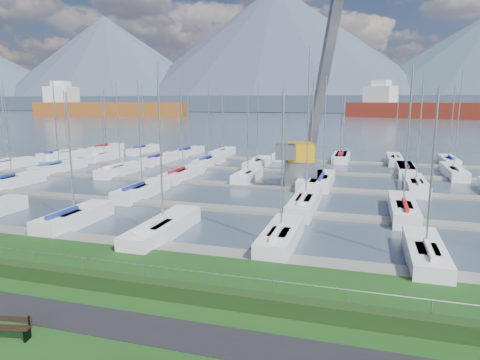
% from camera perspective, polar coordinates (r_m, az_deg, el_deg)
% --- Properties ---
extents(path, '(160.00, 2.00, 0.04)m').
position_cam_1_polar(path, '(17.75, -14.68, -18.30)').
color(path, black).
rests_on(path, grass).
extents(water, '(800.00, 540.00, 0.20)m').
position_cam_1_polar(water, '(276.44, 14.96, 8.36)').
color(water, '#3B4A57').
extents(hedge, '(80.00, 0.70, 0.70)m').
position_cam_1_polar(hedge, '(19.61, -10.69, -14.12)').
color(hedge, '#1C3413').
rests_on(hedge, grass).
extents(fence, '(80.00, 0.04, 0.04)m').
position_cam_1_polar(fence, '(19.60, -10.24, -11.41)').
color(fence, gray).
rests_on(fence, grass).
extents(foothill, '(900.00, 80.00, 12.00)m').
position_cam_1_polar(foothill, '(346.28, 15.38, 9.78)').
color(foothill, '#3B4456').
rests_on(foothill, water).
extents(mountains, '(1190.00, 360.00, 115.00)m').
position_cam_1_polar(mountains, '(422.52, 16.95, 15.30)').
color(mountains, '#40515E').
rests_on(mountains, water).
extents(docks, '(90.00, 41.60, 0.25)m').
position_cam_1_polar(docks, '(43.86, 5.21, -0.92)').
color(docks, slate).
rests_on(docks, water).
extents(bench_left, '(1.85, 0.76, 0.85)m').
position_cam_1_polar(bench_left, '(18.35, -28.69, -16.88)').
color(bench_left, black).
rests_on(bench_left, grass).
extents(crane, '(6.84, 13.16, 22.35)m').
position_cam_1_polar(crane, '(45.26, 8.94, 6.44)').
color(crane, slate).
rests_on(crane, water).
extents(cargo_ship_west, '(83.79, 30.98, 21.50)m').
position_cam_1_polar(cargo_ship_west, '(249.96, -17.65, 8.98)').
color(cargo_ship_west, brown).
rests_on(cargo_ship_west, water).
extents(cargo_ship_mid, '(102.49, 56.05, 21.50)m').
position_cam_1_polar(cargo_ship_mid, '(233.38, 25.50, 8.32)').
color(cargo_ship_mid, maroon).
rests_on(cargo_ship_mid, water).
extents(sailboat_fleet, '(75.44, 49.19, 13.18)m').
position_cam_1_polar(sailboat_fleet, '(46.85, 4.46, 6.57)').
color(sailboat_fleet, silver).
rests_on(sailboat_fleet, water).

